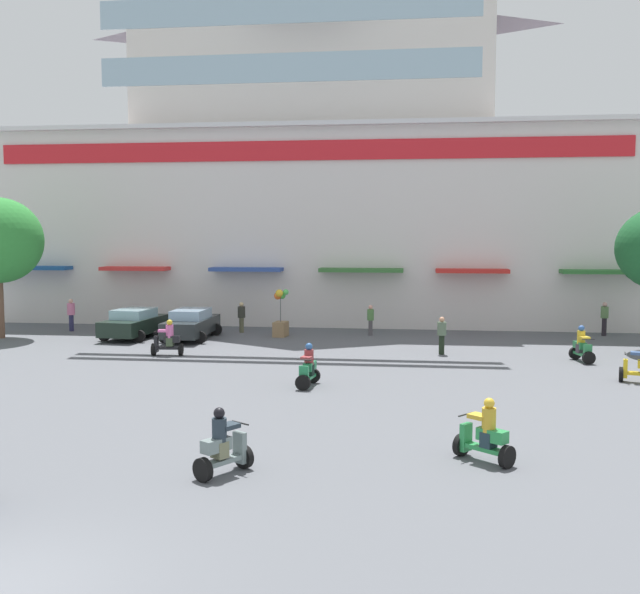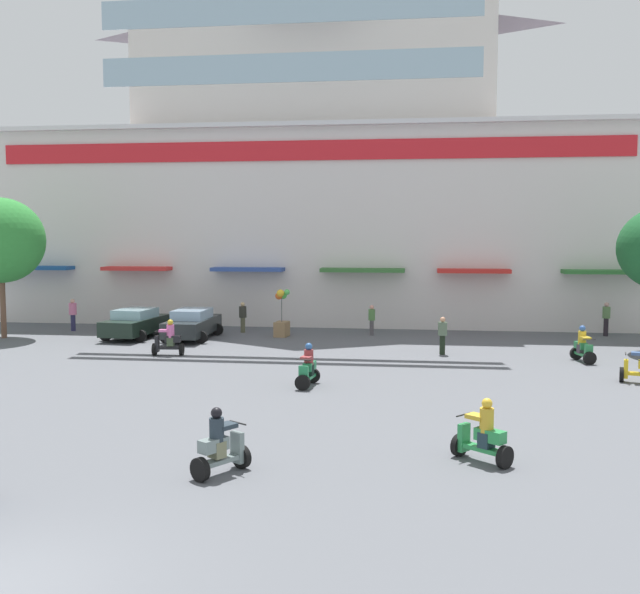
{
  "view_description": "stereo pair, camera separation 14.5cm",
  "coord_description": "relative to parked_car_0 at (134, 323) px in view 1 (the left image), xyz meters",
  "views": [
    {
      "loc": [
        6.11,
        -9.66,
        5.31
      ],
      "look_at": [
        2.73,
        16.38,
        2.94
      ],
      "focal_mm": 41.28,
      "sensor_mm": 36.0,
      "label": 1
    },
    {
      "loc": [
        6.25,
        -9.64,
        5.31
      ],
      "look_at": [
        2.73,
        16.38,
        2.94
      ],
      "focal_mm": 41.28,
      "sensor_mm": 36.0,
      "label": 2
    }
  ],
  "objects": [
    {
      "name": "ground_plane",
      "position": [
        7.69,
        -12.02,
        -0.75
      ],
      "size": [
        128.0,
        128.0,
        0.0
      ],
      "primitive_type": "plane",
      "color": "#57595F"
    },
    {
      "name": "colonial_building",
      "position": [
        7.69,
        11.34,
        7.64
      ],
      "size": [
        37.24,
        17.56,
        19.94
      ],
      "color": "silver",
      "rests_on": "ground"
    },
    {
      "name": "parked_car_0",
      "position": [
        0.0,
        0.0,
        0.0
      ],
      "size": [
        2.7,
        4.36,
        1.46
      ],
      "color": "black",
      "rests_on": "ground"
    },
    {
      "name": "parked_car_1",
      "position": [
        2.91,
        0.02,
        0.01
      ],
      "size": [
        2.36,
        4.49,
        1.47
      ],
      "color": "#232829",
      "rests_on": "ground"
    },
    {
      "name": "scooter_rider_1",
      "position": [
        9.7,
        -19.47,
        -0.11
      ],
      "size": [
        1.17,
        1.4,
        1.52
      ],
      "color": "black",
      "rests_on": "ground"
    },
    {
      "name": "scooter_rider_2",
      "position": [
        15.44,
        -17.82,
        -0.13
      ],
      "size": [
        1.4,
        1.3,
        1.52
      ],
      "color": "black",
      "rests_on": "ground"
    },
    {
      "name": "scooter_rider_3",
      "position": [
        10.22,
        -10.18,
        -0.13
      ],
      "size": [
        0.7,
        1.44,
        1.49
      ],
      "color": "black",
      "rests_on": "ground"
    },
    {
      "name": "scooter_rider_4",
      "position": [
        3.36,
        -4.73,
        -0.11
      ],
      "size": [
        1.36,
        0.66,
        1.55
      ],
      "color": "black",
      "rests_on": "ground"
    },
    {
      "name": "scooter_rider_6",
      "position": [
        20.56,
        -4.03,
        -0.14
      ],
      "size": [
        0.82,
        1.41,
        1.49
      ],
      "color": "black",
      "rests_on": "ground"
    },
    {
      "name": "pedestrian_0",
      "position": [
        11.58,
        2.43,
        0.14
      ],
      "size": [
        0.37,
        0.37,
        1.56
      ],
      "color": "#4E494D",
      "rests_on": "ground"
    },
    {
      "name": "pedestrian_1",
      "position": [
        -4.28,
        2.02,
        0.22
      ],
      "size": [
        0.47,
        0.47,
        1.71
      ],
      "color": "#2B2A4E",
      "rests_on": "ground"
    },
    {
      "name": "pedestrian_2",
      "position": [
        23.34,
        3.79,
        0.23
      ],
      "size": [
        0.53,
        0.53,
        1.72
      ],
      "color": "black",
      "rests_on": "ground"
    },
    {
      "name": "pedestrian_3",
      "position": [
        4.82,
        2.63,
        0.15
      ],
      "size": [
        0.52,
        0.52,
        1.6
      ],
      "color": "brown",
      "rests_on": "ground"
    },
    {
      "name": "pedestrian_4",
      "position": [
        14.97,
        -2.93,
        0.17
      ],
      "size": [
        0.51,
        0.51,
        1.63
      ],
      "color": "black",
      "rests_on": "ground"
    },
    {
      "name": "balloon_vendor_cart",
      "position": [
        7.11,
        1.46,
        0.17
      ],
      "size": [
        0.78,
        0.97,
        2.4
      ],
      "color": "#92724D",
      "rests_on": "ground"
    }
  ]
}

